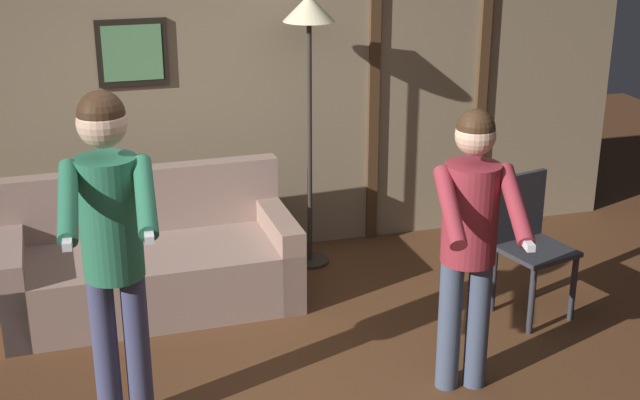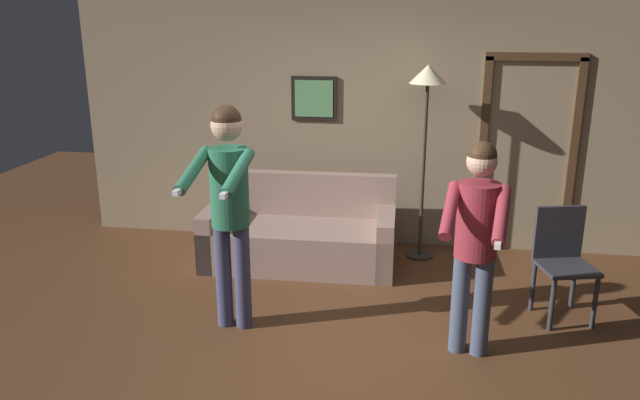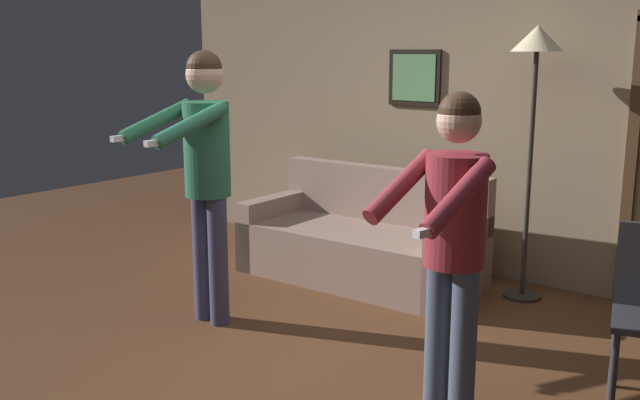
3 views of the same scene
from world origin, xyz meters
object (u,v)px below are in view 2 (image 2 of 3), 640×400
Objects in this scene: couch at (300,237)px; dining_chair_distant at (562,256)px; person_standing_right at (476,232)px; torchiere_lamp at (427,96)px; person_standing_left at (229,196)px.

dining_chair_distant is at bearing -18.22° from couch.
person_standing_right is 1.74× the size of dining_chair_distant.
torchiere_lamp is at bearing 16.64° from couch.
couch is 1.89m from torchiere_lamp.
torchiere_lamp is 1.99m from dining_chair_distant.
couch is 1.18× the size of person_standing_right.
couch is 0.97× the size of torchiere_lamp.
dining_chair_distant is at bearing 43.92° from person_standing_right.
person_standing_left is at bearing -130.09° from torchiere_lamp.
torchiere_lamp is at bearing 49.91° from person_standing_left.
person_standing_left reaches higher than dining_chair_distant.
couch is 1.06× the size of person_standing_left.
torchiere_lamp is (1.20, 0.36, 1.40)m from couch.
torchiere_lamp reaches higher than couch.
person_standing_left reaches higher than person_standing_right.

